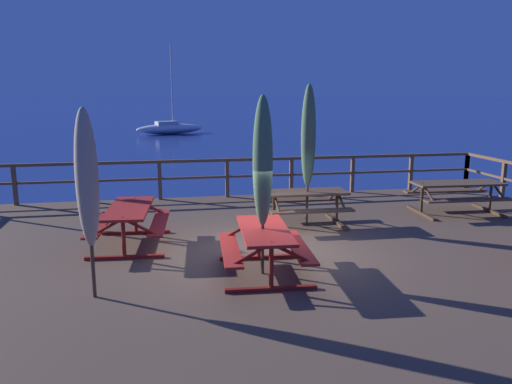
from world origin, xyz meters
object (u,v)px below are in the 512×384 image
Objects in this scene: picnic_table_back_left at (130,217)px; patio_umbrella_short_back at (263,162)px; patio_umbrella_tall_mid_left at (308,137)px; patio_umbrella_short_front at (87,179)px; picnic_table_front_right at (265,241)px; sailboat_distant at (170,128)px; picnic_table_mid_centre at (306,200)px; picnic_table_mid_right at (457,190)px.

picnic_table_back_left is 3.23m from patio_umbrella_short_back.
patio_umbrella_tall_mid_left reaches higher than patio_umbrella_short_front.
picnic_table_front_right is 1.29m from patio_umbrella_short_back.
picnic_table_back_left is at bearing 138.12° from patio_umbrella_short_back.
sailboat_distant is at bearing 91.19° from picnic_table_front_right.
patio_umbrella_short_back is at bearing 10.52° from patio_umbrella_short_front.
patio_umbrella_short_front is at bearing -98.91° from picnic_table_back_left.
patio_umbrella_tall_mid_left is at bearing 61.13° from picnic_table_front_right.
patio_umbrella_short_back is 37.23m from sailboat_distant.
patio_umbrella_short_back is at bearing -88.87° from sailboat_distant.
patio_umbrella_short_back reaches higher than picnic_table_mid_centre.
picnic_table_front_right is 0.62× the size of patio_umbrella_tall_mid_left.
patio_umbrella_short_back is (-0.03, 0.01, 1.29)m from picnic_table_front_right.
patio_umbrella_tall_mid_left reaches higher than picnic_table_back_left.
patio_umbrella_tall_mid_left is 5.31m from patio_umbrella_short_front.
patio_umbrella_short_back is at bearing -41.88° from picnic_table_back_left.
picnic_table_front_right is at bearing -149.55° from picnic_table_mid_right.
patio_umbrella_short_front is 37.75m from sailboat_distant.
picnic_table_mid_right is 0.72× the size of patio_umbrella_tall_mid_left.
picnic_table_front_right is 0.70× the size of patio_umbrella_short_front.
picnic_table_mid_centre is 5.46m from patio_umbrella_short_front.
picnic_table_mid_centre is 3.49m from patio_umbrella_short_back.
picnic_table_front_right is (2.24, -1.99, -0.00)m from picnic_table_back_left.
patio_umbrella_tall_mid_left is at bearing 38.14° from patio_umbrella_short_front.
picnic_table_mid_right is 4.19m from patio_umbrella_tall_mid_left.
patio_umbrella_short_back is (-1.57, -2.85, 1.29)m from picnic_table_mid_centre.
picnic_table_mid_right is at bearing 5.22° from picnic_table_mid_centre.
patio_umbrella_short_front is at bearing -141.86° from patio_umbrella_tall_mid_left.
picnic_table_back_left is 2.76m from patio_umbrella_short_front.
picnic_table_mid_centre is 0.59× the size of patio_umbrella_tall_mid_left.
patio_umbrella_tall_mid_left is (3.79, 0.82, 1.42)m from picnic_table_back_left.
patio_umbrella_short_front reaches higher than picnic_table_mid_right.
patio_umbrella_tall_mid_left is at bearing -75.25° from picnic_table_mid_centre.
picnic_table_front_right is at bearing -15.93° from patio_umbrella_short_back.
sailboat_distant is at bearing 93.84° from picnic_table_mid_centre.
patio_umbrella_short_front is at bearing -141.33° from picnic_table_mid_centre.
picnic_table_back_left is 4.12m from patio_umbrella_tall_mid_left.
picnic_table_back_left is at bearing -167.05° from picnic_table_mid_centre.
picnic_table_mid_centre is at bearing 61.19° from patio_umbrella_short_back.
patio_umbrella_short_front is (-4.16, -3.33, 1.19)m from picnic_table_mid_centre.
patio_umbrella_short_front reaches higher than picnic_table_mid_centre.
patio_umbrella_short_back is 0.93× the size of patio_umbrella_tall_mid_left.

